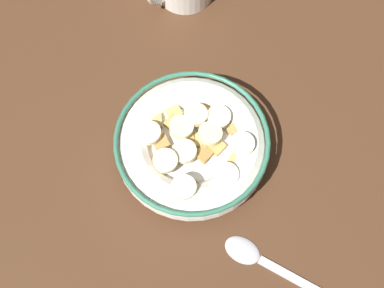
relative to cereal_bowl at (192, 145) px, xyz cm
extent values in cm
cube|color=#472B19|center=(-0.01, -0.02, -3.57)|extent=(108.68, 108.68, 2.00)
cylinder|color=silver|center=(-0.01, -0.02, -2.27)|extent=(10.19, 10.19, 0.60)
torus|color=silver|center=(-0.01, -0.02, -0.27)|extent=(18.52, 18.52, 4.61)
torus|color=#337259|center=(-0.01, -0.02, 1.73)|extent=(18.56, 18.56, 0.60)
cylinder|color=white|center=(-0.01, -0.02, 0.39)|extent=(15.75, 15.75, 0.40)
cube|color=#AD7F42|center=(4.15, -0.57, 1.15)|extent=(2.44, 2.44, 0.80)
cube|color=#B78947|center=(-4.61, -1.62, 0.89)|extent=(2.29, 2.30, 0.81)
cube|color=#AD7F42|center=(-0.22, 2.03, 1.04)|extent=(2.00, 1.94, 0.94)
cube|color=tan|center=(-4.98, 2.40, 1.17)|extent=(1.96, 1.89, 0.95)
cube|color=tan|center=(-1.80, 2.34, 0.89)|extent=(1.87, 1.87, 0.78)
cube|color=tan|center=(-1.93, 5.30, 1.11)|extent=(2.17, 2.23, 0.99)
cube|color=tan|center=(3.34, -4.61, 1.02)|extent=(2.46, 2.45, 0.95)
cube|color=tan|center=(1.82, 6.51, 1.09)|extent=(2.08, 2.11, 0.90)
cube|color=tan|center=(-1.02, -4.43, 0.92)|extent=(2.06, 2.11, 0.90)
cube|color=tan|center=(0.48, -3.45, 0.94)|extent=(2.08, 2.13, 0.94)
cube|color=tan|center=(-0.91, 0.50, 0.90)|extent=(2.40, 2.42, 0.97)
cube|color=#B78947|center=(-0.36, -0.99, 1.00)|extent=(2.39, 2.39, 0.79)
cube|color=#AD7F42|center=(2.78, -2.45, 1.05)|extent=(2.18, 2.17, 0.79)
cube|color=#AD7F42|center=(2.59, -0.12, 0.90)|extent=(2.40, 2.41, 0.86)
cube|color=tan|center=(1.53, -5.09, 1.09)|extent=(2.47, 2.46, 0.94)
cube|color=#AD7F42|center=(3.68, 4.55, 0.89)|extent=(1.86, 1.88, 0.81)
cylinder|color=beige|center=(0.13, -1.90, 2.33)|extent=(3.01, 2.97, 1.09)
cylinder|color=beige|center=(-2.03, 0.91, 2.10)|extent=(3.85, 3.80, 1.20)
cylinder|color=beige|center=(4.10, -0.18, 2.14)|extent=(3.82, 3.82, 1.03)
cylinder|color=#F9EFC6|center=(4.67, 3.78, 2.24)|extent=(3.95, 3.93, 0.89)
cylinder|color=#F9EFC6|center=(-3.87, 4.40, 2.25)|extent=(3.66, 3.68, 1.12)
cylinder|color=#F4EABC|center=(-0.47, 5.84, 1.86)|extent=(4.11, 4.09, 0.91)
cylinder|color=beige|center=(-2.36, -1.96, 2.28)|extent=(4.12, 4.09, 0.99)
cylinder|color=beige|center=(-4.30, 0.07, 2.03)|extent=(3.99, 4.01, 0.93)
cylinder|color=#F4EABC|center=(3.22, -3.99, 1.95)|extent=(3.75, 3.73, 1.11)
cylinder|color=beige|center=(1.64, 0.50, 1.83)|extent=(4.06, 4.04, 1.08)
ellipsoid|color=#B7B7BC|center=(3.73, 12.94, -2.17)|extent=(4.20, 5.06, 0.80)
cube|color=#B7B7BC|center=(1.38, 19.76, -2.39)|extent=(4.23, 9.86, 0.36)
camera|label=1|loc=(14.35, 15.97, 53.90)|focal=44.93mm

